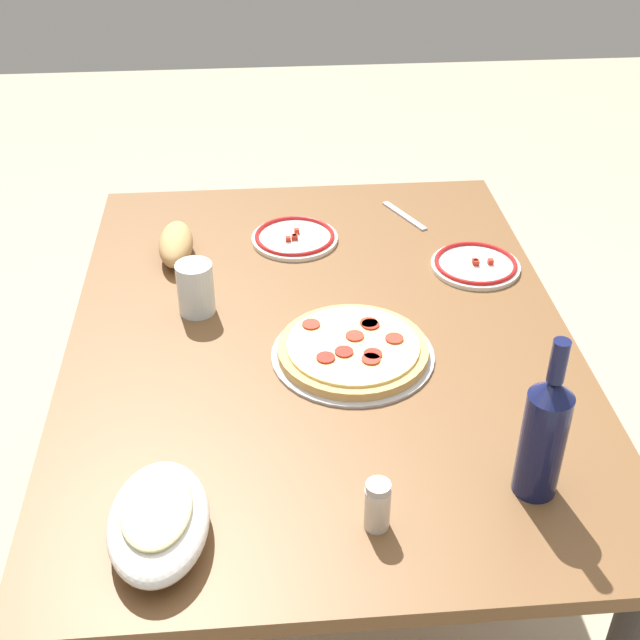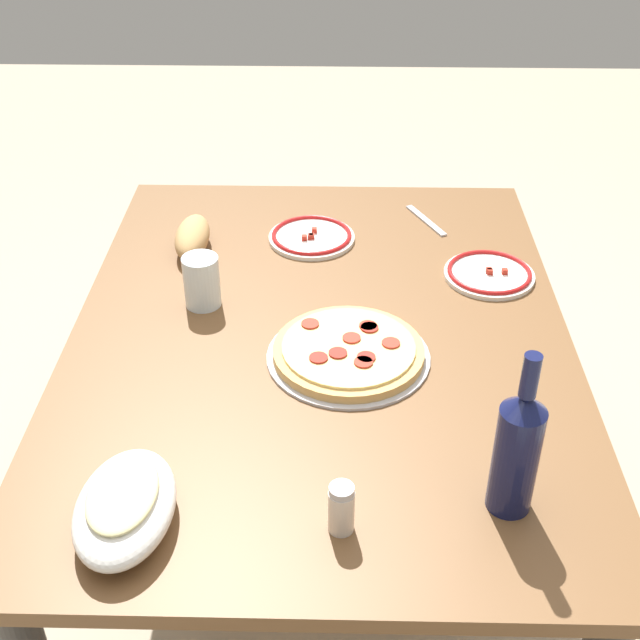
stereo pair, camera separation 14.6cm
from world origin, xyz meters
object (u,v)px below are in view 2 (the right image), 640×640
at_px(dining_table, 320,376).
at_px(wine_bottle, 517,449).
at_px(pepperoni_pizza, 349,352).
at_px(water_glass, 202,281).
at_px(bread_loaf, 192,237).
at_px(side_plate_near, 312,236).
at_px(baked_pasta_dish, 125,504).
at_px(side_plate_far, 489,273).
at_px(spice_shaker, 341,508).

bearing_deg(dining_table, wine_bottle, 33.58).
xyz_separation_m(pepperoni_pizza, water_glass, (-0.18, -0.30, 0.04)).
bearing_deg(bread_loaf, side_plate_near, 101.53).
xyz_separation_m(dining_table, water_glass, (-0.10, -0.25, 0.17)).
relative_size(baked_pasta_dish, side_plate_far, 1.20).
xyz_separation_m(dining_table, spice_shaker, (0.51, 0.04, 0.15)).
distance_m(side_plate_near, bread_loaf, 0.28).
relative_size(wine_bottle, water_glass, 2.58).
height_order(wine_bottle, side_plate_near, wine_bottle).
distance_m(bread_loaf, spice_shaker, 0.90).
relative_size(pepperoni_pizza, spice_shaker, 3.63).
height_order(baked_pasta_dish, side_plate_far, baked_pasta_dish).
xyz_separation_m(wine_bottle, water_glass, (-0.55, -0.55, -0.06)).
bearing_deg(baked_pasta_dish, dining_table, 151.05).
bearing_deg(side_plate_far, side_plate_near, -111.85).
bearing_deg(water_glass, side_plate_far, 101.21).
bearing_deg(dining_table, spice_shaker, 4.82).
bearing_deg(water_glass, bread_loaf, -166.44).
bearing_deg(dining_table, pepperoni_pizza, 34.02).
xyz_separation_m(baked_pasta_dish, spice_shaker, (0.00, 0.32, 0.00)).
xyz_separation_m(dining_table, wine_bottle, (0.46, 0.30, 0.23)).
relative_size(dining_table, water_glass, 11.99).
bearing_deg(side_plate_near, spice_shaker, 4.59).
height_order(side_plate_near, side_plate_far, same).
xyz_separation_m(wine_bottle, bread_loaf, (-0.78, -0.61, -0.08)).
bearing_deg(dining_table, side_plate_near, -175.72).
relative_size(pepperoni_pizza, bread_loaf, 1.73).
bearing_deg(wine_bottle, baked_pasta_dish, -84.89).
distance_m(wine_bottle, side_plate_far, 0.69).
relative_size(water_glass, side_plate_far, 0.56).
relative_size(dining_table, side_plate_far, 6.72).
bearing_deg(pepperoni_pizza, water_glass, -120.86).
xyz_separation_m(dining_table, baked_pasta_dish, (0.51, -0.28, 0.15)).
height_order(wine_bottle, bread_loaf, wine_bottle).
distance_m(pepperoni_pizza, wine_bottle, 0.46).
relative_size(water_glass, spice_shaker, 1.29).
height_order(side_plate_far, bread_loaf, bread_loaf).
distance_m(water_glass, spice_shaker, 0.68).
distance_m(side_plate_far, bread_loaf, 0.68).
distance_m(dining_table, side_plate_far, 0.45).
xyz_separation_m(water_glass, bread_loaf, (-0.23, -0.05, -0.02)).
relative_size(side_plate_near, bread_loaf, 1.12).
distance_m(water_glass, side_plate_near, 0.36).
bearing_deg(spice_shaker, bread_loaf, -157.52).
bearing_deg(wine_bottle, dining_table, -146.42).
bearing_deg(side_plate_far, wine_bottle, -5.70).
bearing_deg(side_plate_far, dining_table, -59.21).
distance_m(pepperoni_pizza, baked_pasta_dish, 0.54).
distance_m(side_plate_far, spice_shaker, 0.80).
relative_size(side_plate_near, spice_shaker, 2.36).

